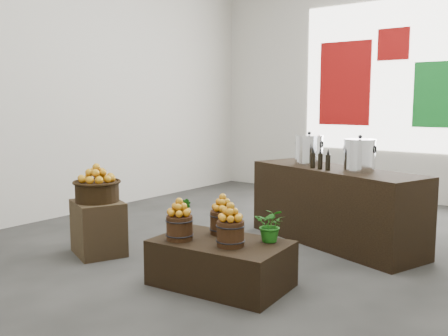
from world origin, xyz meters
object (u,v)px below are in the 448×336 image
Objects in this scene: crate at (98,228)px; counter at (334,206)px; display_table at (221,263)px; wicker_basket at (97,192)px; stock_pot_left at (309,151)px; stock_pot_center at (360,156)px.

crate is 2.59m from counter.
wicker_basket is at bearing 176.69° from display_table.
stock_pot_left reaches higher than crate.
counter is 6.47× the size of stock_pot_center.
stock_pot_center reaches higher than display_table.
stock_pot_center is at bearing 67.32° from display_table.
display_table is at bearing -84.73° from stock_pot_left.
stock_pot_left is 1.00× the size of stock_pot_center.
crate is 0.27× the size of counter.
crate is 1.58m from display_table.
crate is 1.73× the size of stock_pot_center.
counter is at bearing -19.09° from stock_pot_left.
wicker_basket reaches higher than crate.
stock_pot_center is (0.31, -0.11, 0.59)m from counter.
crate is at bearing -125.14° from stock_pot_left.
counter is (1.81, 1.85, -0.23)m from wicker_basket.
crate is 0.38m from wicker_basket.
wicker_basket is 2.77m from stock_pot_center.
stock_pot_center reaches higher than wicker_basket.
wicker_basket is 1.65m from display_table.
stock_pot_left is at bearing 54.86° from crate.
stock_pot_center is (0.72, -0.25, 0.00)m from stock_pot_left.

